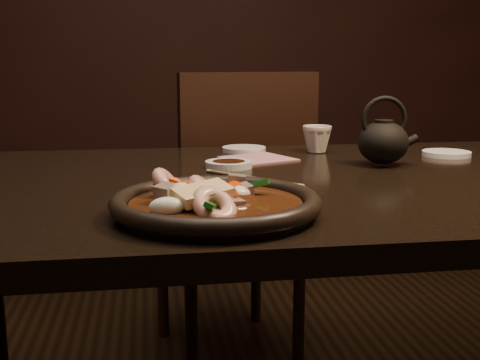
{
  "coord_description": "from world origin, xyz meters",
  "views": [
    {
      "loc": [
        -0.32,
        -1.13,
        0.97
      ],
      "look_at": [
        -0.19,
        -0.27,
        0.8
      ],
      "focal_mm": 45.0,
      "sensor_mm": 36.0,
      "label": 1
    }
  ],
  "objects": [
    {
      "name": "napkin",
      "position": [
        -0.07,
        0.23,
        0.75
      ],
      "size": [
        0.18,
        0.18,
        0.0
      ],
      "primitive_type": "cube",
      "rotation": [
        0.0,
        0.0,
        0.41
      ],
      "color": "#B56F75",
      "rests_on": "table"
    },
    {
      "name": "table",
      "position": [
        0.0,
        0.0,
        0.67
      ],
      "size": [
        1.6,
        0.9,
        0.75
      ],
      "color": "black",
      "rests_on": "floor"
    },
    {
      "name": "saucer_right",
      "position": [
        0.39,
        0.21,
        0.76
      ],
      "size": [
        0.11,
        0.11,
        0.01
      ],
      "primitive_type": "cylinder",
      "color": "white",
      "rests_on": "table"
    },
    {
      "name": "stirfry",
      "position": [
        -0.24,
        -0.28,
        0.77
      ],
      "size": [
        0.19,
        0.2,
        0.07
      ],
      "color": "#37190A",
      "rests_on": "plate"
    },
    {
      "name": "saucer_left",
      "position": [
        -0.08,
        0.36,
        0.76
      ],
      "size": [
        0.11,
        0.11,
        0.01
      ],
      "primitive_type": "cylinder",
      "color": "white",
      "rests_on": "table"
    },
    {
      "name": "chopsticks",
      "position": [
        -0.13,
        -0.02,
        0.75
      ],
      "size": [
        0.16,
        0.19,
        0.01
      ],
      "rotation": [
        0.0,
        0.0,
        0.7
      ],
      "color": "tan",
      "rests_on": "table"
    },
    {
      "name": "chair",
      "position": [
        -0.05,
        0.71,
        0.51
      ],
      "size": [
        0.53,
        0.53,
        0.94
      ],
      "rotation": [
        0.0,
        0.0,
        3.35
      ],
      "color": "black",
      "rests_on": "floor"
    },
    {
      "name": "teapot",
      "position": [
        0.18,
        0.1,
        0.81
      ],
      "size": [
        0.13,
        0.11,
        0.15
      ],
      "rotation": [
        0.0,
        0.0,
        -0.06
      ],
      "color": "black",
      "rests_on": "table"
    },
    {
      "name": "tea_cup",
      "position": [
        0.1,
        0.31,
        0.79
      ],
      "size": [
        0.09,
        0.09,
        0.07
      ],
      "primitive_type": "imported",
      "rotation": [
        0.0,
        0.0,
        -0.41
      ],
      "color": "beige",
      "rests_on": "table"
    },
    {
      "name": "soy_dish",
      "position": [
        -0.15,
        0.13,
        0.76
      ],
      "size": [
        0.1,
        0.1,
        0.01
      ],
      "primitive_type": "cylinder",
      "color": "white",
      "rests_on": "table"
    },
    {
      "name": "plate",
      "position": [
        -0.23,
        -0.28,
        0.77
      ],
      "size": [
        0.31,
        0.31,
        0.03
      ],
      "color": "black",
      "rests_on": "table"
    }
  ]
}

